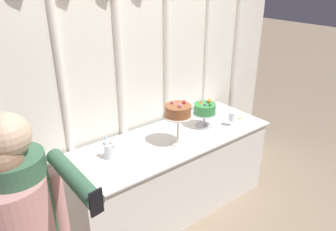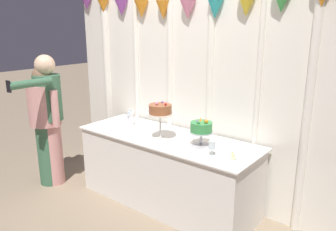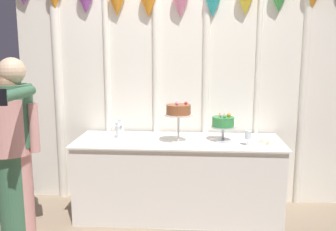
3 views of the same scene
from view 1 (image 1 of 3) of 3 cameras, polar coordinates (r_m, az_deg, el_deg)
name	(u,v)px [view 1 (image 1 of 3)]	position (r m, az deg, el deg)	size (l,w,h in m)	color
ground_plane	(176,211)	(3.44, 1.37, -16.32)	(24.00, 24.00, 0.00)	gray
draped_curtain	(140,68)	(3.12, -4.85, 8.19)	(3.53, 0.17, 2.54)	white
cake_table	(170,174)	(3.26, 0.30, -10.18)	(2.05, 0.73, 0.78)	white
cake_display_nearleft	(178,112)	(2.84, 1.74, 0.53)	(0.27, 0.27, 0.41)	silver
cake_display_nearright	(205,110)	(3.24, 6.40, 0.93)	(0.24, 0.24, 0.28)	#B2B2B7
wine_glass	(232,117)	(3.32, 11.00, -0.21)	(0.06, 0.06, 0.14)	silver
flower_vase	(109,150)	(2.77, -10.17, -5.91)	(0.10, 0.11, 0.20)	silver
tealight_far_left	(232,117)	(3.53, 11.10, -0.23)	(0.05, 0.05, 0.04)	beige
tealight_near_left	(240,118)	(3.52, 12.46, -0.44)	(0.05, 0.05, 0.04)	beige
guest_man_pink_jacket	(29,229)	(2.11, -23.08, -17.73)	(0.46, 0.75, 1.61)	#D6938E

